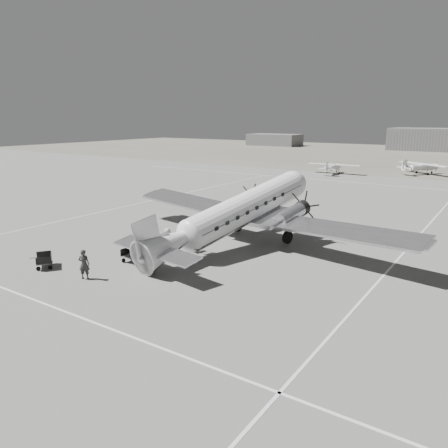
{
  "coord_description": "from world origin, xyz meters",
  "views": [
    {
      "loc": [
        18.09,
        -26.74,
        9.77
      ],
      "look_at": [
        0.88,
        -1.02,
        2.2
      ],
      "focal_mm": 35.0,
      "sensor_mm": 36.0,
      "label": 1
    }
  ],
  "objects_px": {
    "shed_secondary": "(274,140)",
    "dc3_airliner": "(239,214)",
    "light_plane_left": "(333,168)",
    "baggage_cart_near": "(134,256)",
    "baggage_cart_far": "(44,261)",
    "light_plane_right": "(422,168)",
    "passenger": "(168,241)",
    "ramp_agent": "(146,248)",
    "ground_crew": "(84,264)"
  },
  "relations": [
    {
      "from": "light_plane_right",
      "to": "passenger",
      "type": "height_order",
      "value": "light_plane_right"
    },
    {
      "from": "shed_secondary",
      "to": "dc3_airliner",
      "type": "relative_size",
      "value": 0.66
    },
    {
      "from": "shed_secondary",
      "to": "light_plane_left",
      "type": "distance_m",
      "value": 80.94
    },
    {
      "from": "light_plane_right",
      "to": "light_plane_left",
      "type": "bearing_deg",
      "value": -114.7
    },
    {
      "from": "light_plane_right",
      "to": "baggage_cart_near",
      "type": "height_order",
      "value": "light_plane_right"
    },
    {
      "from": "baggage_cart_near",
      "to": "baggage_cart_far",
      "type": "xyz_separation_m",
      "value": [
        -4.29,
        -4.04,
        -0.01
      ]
    },
    {
      "from": "baggage_cart_far",
      "to": "shed_secondary",
      "type": "bearing_deg",
      "value": 146.6
    },
    {
      "from": "light_plane_left",
      "to": "baggage_cart_near",
      "type": "height_order",
      "value": "light_plane_left"
    },
    {
      "from": "shed_secondary",
      "to": "passenger",
      "type": "bearing_deg",
      "value": -66.1
    },
    {
      "from": "light_plane_right",
      "to": "ramp_agent",
      "type": "height_order",
      "value": "light_plane_right"
    },
    {
      "from": "ramp_agent",
      "to": "baggage_cart_far",
      "type": "bearing_deg",
      "value": 165.02
    },
    {
      "from": "shed_secondary",
      "to": "passenger",
      "type": "distance_m",
      "value": 129.47
    },
    {
      "from": "light_plane_left",
      "to": "light_plane_right",
      "type": "distance_m",
      "value": 15.46
    },
    {
      "from": "baggage_cart_near",
      "to": "ramp_agent",
      "type": "xyz_separation_m",
      "value": [
        0.17,
        1.0,
        0.36
      ]
    },
    {
      "from": "ground_crew",
      "to": "passenger",
      "type": "relative_size",
      "value": 1.01
    },
    {
      "from": "baggage_cart_far",
      "to": "dc3_airliner",
      "type": "bearing_deg",
      "value": 89.86
    },
    {
      "from": "passenger",
      "to": "baggage_cart_far",
      "type": "bearing_deg",
      "value": 132.95
    },
    {
      "from": "baggage_cart_far",
      "to": "ramp_agent",
      "type": "relative_size",
      "value": 0.98
    },
    {
      "from": "baggage_cart_near",
      "to": "passenger",
      "type": "bearing_deg",
      "value": 78.97
    },
    {
      "from": "dc3_airliner",
      "to": "ground_crew",
      "type": "height_order",
      "value": "dc3_airliner"
    },
    {
      "from": "dc3_airliner",
      "to": "ground_crew",
      "type": "relative_size",
      "value": 14.31
    },
    {
      "from": "light_plane_right",
      "to": "passenger",
      "type": "distance_m",
      "value": 60.2
    },
    {
      "from": "shed_secondary",
      "to": "baggage_cart_near",
      "type": "xyz_separation_m",
      "value": [
        51.94,
        -121.34,
        -1.53
      ]
    },
    {
      "from": "light_plane_left",
      "to": "ramp_agent",
      "type": "distance_m",
      "value": 54.14
    },
    {
      "from": "shed_secondary",
      "to": "baggage_cart_far",
      "type": "distance_m",
      "value": 134.14
    },
    {
      "from": "dc3_airliner",
      "to": "ramp_agent",
      "type": "xyz_separation_m",
      "value": [
        -3.77,
        -6.32,
        -1.77
      ]
    },
    {
      "from": "shed_secondary",
      "to": "ground_crew",
      "type": "xyz_separation_m",
      "value": [
        51.67,
        -125.29,
        -1.05
      ]
    },
    {
      "from": "shed_secondary",
      "to": "ramp_agent",
      "type": "distance_m",
      "value": 131.14
    },
    {
      "from": "shed_secondary",
      "to": "baggage_cart_near",
      "type": "height_order",
      "value": "shed_secondary"
    },
    {
      "from": "light_plane_right",
      "to": "baggage_cart_near",
      "type": "xyz_separation_m",
      "value": [
        -7.37,
        -62.78,
        -0.61
      ]
    },
    {
      "from": "shed_secondary",
      "to": "ramp_agent",
      "type": "relative_size",
      "value": 10.89
    },
    {
      "from": "ground_crew",
      "to": "baggage_cart_far",
      "type": "bearing_deg",
      "value": -29.19
    },
    {
      "from": "shed_secondary",
      "to": "ground_crew",
      "type": "bearing_deg",
      "value": -67.59
    },
    {
      "from": "ramp_agent",
      "to": "light_plane_right",
      "type": "bearing_deg",
      "value": 19.89
    },
    {
      "from": "passenger",
      "to": "ramp_agent",
      "type": "bearing_deg",
      "value": 157.66
    },
    {
      "from": "baggage_cart_near",
      "to": "light_plane_left",
      "type": "bearing_deg",
      "value": 94.74
    },
    {
      "from": "dc3_airliner",
      "to": "ramp_agent",
      "type": "height_order",
      "value": "dc3_airliner"
    },
    {
      "from": "light_plane_right",
      "to": "baggage_cart_far",
      "type": "xyz_separation_m",
      "value": [
        -11.66,
        -66.82,
        -0.62
      ]
    },
    {
      "from": "dc3_airliner",
      "to": "light_plane_right",
      "type": "xyz_separation_m",
      "value": [
        3.43,
        55.46,
        -1.51
      ]
    },
    {
      "from": "baggage_cart_far",
      "to": "light_plane_left",
      "type": "bearing_deg",
      "value": 127.32
    },
    {
      "from": "ramp_agent",
      "to": "light_plane_left",
      "type": "bearing_deg",
      "value": 32.94
    },
    {
      "from": "baggage_cart_far",
      "to": "ramp_agent",
      "type": "height_order",
      "value": "ramp_agent"
    },
    {
      "from": "light_plane_left",
      "to": "ramp_agent",
      "type": "xyz_separation_m",
      "value": [
        6.04,
        -53.8,
        -0.15
      ]
    },
    {
      "from": "baggage_cart_far",
      "to": "passenger",
      "type": "xyz_separation_m",
      "value": [
        4.8,
        7.01,
        0.49
      ]
    },
    {
      "from": "passenger",
      "to": "ground_crew",
      "type": "bearing_deg",
      "value": 160.89
    },
    {
      "from": "light_plane_left",
      "to": "baggage_cart_near",
      "type": "distance_m",
      "value": 55.12
    },
    {
      "from": "shed_secondary",
      "to": "ground_crew",
      "type": "distance_m",
      "value": 135.53
    },
    {
      "from": "shed_secondary",
      "to": "baggage_cart_near",
      "type": "bearing_deg",
      "value": -66.83
    },
    {
      "from": "dc3_airliner",
      "to": "light_plane_right",
      "type": "relative_size",
      "value": 2.61
    },
    {
      "from": "dc3_airliner",
      "to": "passenger",
      "type": "relative_size",
      "value": 14.4
    }
  ]
}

